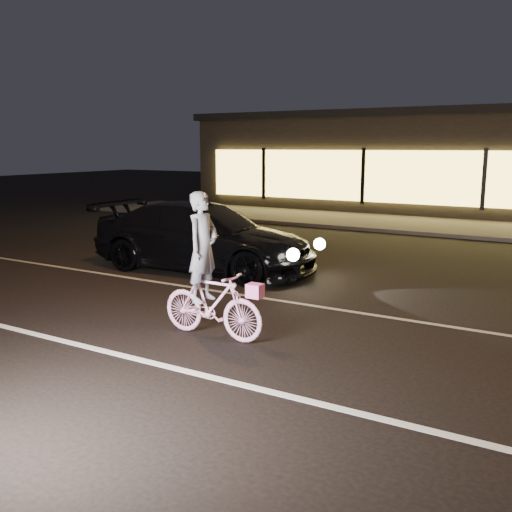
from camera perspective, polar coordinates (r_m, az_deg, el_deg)
The scene contains 7 objects.
ground at distance 8.07m, azimuth 4.32°, elevation -9.06°, with size 90.00×90.00×0.00m, color black.
lane_stripe_near at distance 6.85m, azimuth -1.36°, elevation -12.76°, with size 60.00×0.12×0.01m, color silver.
lane_stripe_far at distance 9.82m, azimuth 9.49°, elevation -5.50°, with size 60.00×0.10×0.01m, color gray.
sidewalk at distance 20.28m, azimuth 20.75°, elevation 2.58°, with size 30.00×4.00×0.12m, color #383533.
storefront at distance 26.01m, azimuth 23.36°, elevation 8.71°, with size 25.40×8.42×4.20m.
cyclist at distance 8.29m, azimuth -4.67°, elevation -3.06°, with size 1.69×0.58×2.13m.
sedan at distance 12.80m, azimuth -5.28°, elevation 1.90°, with size 5.33×2.36×1.52m.
Camera 1 is at (3.31, -6.83, 2.76)m, focal length 40.00 mm.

